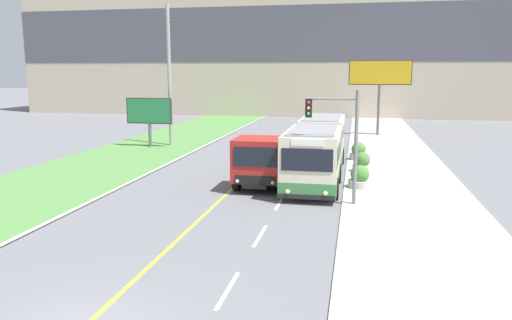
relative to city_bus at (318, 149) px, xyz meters
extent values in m
cube|color=silver|center=(-1.21, -15.45, -1.55)|extent=(0.12, 2.40, 0.01)
cube|color=silver|center=(-1.21, -10.85, -1.55)|extent=(0.12, 2.40, 0.01)
cube|color=silver|center=(-1.21, -6.25, -1.55)|extent=(0.12, 2.40, 0.01)
cube|color=silver|center=(-1.21, -1.65, -1.55)|extent=(0.12, 2.40, 0.01)
cube|color=silver|center=(-1.21, 2.95, -1.55)|extent=(0.12, 2.40, 0.01)
cube|color=silver|center=(-1.21, 7.55, -1.55)|extent=(0.12, 2.40, 0.01)
cube|color=silver|center=(-1.21, 12.15, -1.55)|extent=(0.12, 2.40, 0.01)
cube|color=silver|center=(-1.21, 16.75, -1.55)|extent=(0.12, 2.40, 0.01)
cube|color=silver|center=(-1.21, 21.35, -1.55)|extent=(0.12, 2.40, 0.01)
cube|color=silver|center=(-1.21, 25.95, -1.55)|extent=(0.12, 2.40, 0.01)
cube|color=#BCAD93|center=(-3.96, 40.10, 8.41)|extent=(80.00, 8.00, 19.91)
cube|color=#4C4C56|center=(-3.96, 36.08, 8.90)|extent=(80.00, 0.04, 6.97)
cube|color=beige|center=(0.00, -3.41, 0.07)|extent=(2.55, 5.95, 2.69)
cube|color=#3D7F42|center=(0.00, -3.41, -0.92)|extent=(2.57, 5.97, 0.70)
cube|color=black|center=(0.00, -3.41, 0.48)|extent=(2.57, 5.47, 0.94)
cube|color=gray|center=(0.00, -3.41, 1.46)|extent=(2.17, 5.35, 0.08)
cube|color=beige|center=(0.00, 3.44, 0.07)|extent=(2.55, 5.95, 2.69)
cube|color=#3D7F42|center=(0.00, 3.44, -0.92)|extent=(2.57, 5.97, 0.70)
cube|color=black|center=(0.00, 3.44, 0.48)|extent=(2.57, 5.47, 0.94)
cube|color=gray|center=(0.00, 3.44, 1.46)|extent=(2.17, 5.35, 0.08)
cube|color=#474747|center=(0.00, 0.02, 0.07)|extent=(2.35, 0.90, 2.48)
cube|color=black|center=(0.00, -6.40, 0.48)|extent=(2.24, 0.04, 0.99)
cube|color=black|center=(0.00, -6.41, -1.17)|extent=(2.50, 0.06, 0.20)
sphere|color=#F4EAB2|center=(-0.83, -6.42, -0.97)|extent=(0.20, 0.20, 0.20)
sphere|color=#F4EAB2|center=(0.83, -6.42, -0.97)|extent=(0.20, 0.20, 0.20)
cube|color=white|center=(0.00, -6.40, 1.24)|extent=(1.40, 0.04, 0.28)
cylinder|color=black|center=(-1.21, -5.07, -1.05)|extent=(0.28, 1.00, 1.00)
cylinder|color=black|center=(1.21, -5.07, -1.05)|extent=(0.28, 1.00, 1.00)
cylinder|color=black|center=(-1.21, -1.50, -1.05)|extent=(0.28, 1.00, 1.00)
cylinder|color=black|center=(1.21, -1.50, -1.05)|extent=(0.28, 1.00, 1.00)
cylinder|color=black|center=(-1.21, 4.03, -1.05)|extent=(0.28, 1.00, 1.00)
cylinder|color=black|center=(1.21, 4.03, -1.05)|extent=(0.28, 1.00, 1.00)
cube|color=black|center=(-2.53, -1.88, -1.10)|extent=(1.09, 6.74, 0.20)
cube|color=#AD231E|center=(-2.53, -4.03, 0.03)|extent=(2.42, 2.45, 2.06)
cube|color=black|center=(-2.53, -5.27, 0.34)|extent=(2.06, 0.04, 0.93)
cube|color=black|center=(-2.53, -5.28, -0.78)|extent=(1.94, 0.06, 0.44)
sphere|color=silver|center=(-3.38, -5.29, -0.85)|extent=(0.18, 0.18, 0.18)
sphere|color=silver|center=(-1.68, -5.29, -0.85)|extent=(0.18, 0.18, 0.18)
cube|color=#B7931E|center=(-2.53, -0.53, -0.94)|extent=(2.30, 4.04, 0.12)
cube|color=#B7931E|center=(-3.62, -0.53, -0.44)|extent=(0.12, 4.04, 1.12)
cube|color=#B7931E|center=(-1.44, -0.53, -0.44)|extent=(0.12, 4.04, 1.12)
cube|color=#B7931E|center=(-2.53, -2.49, -0.44)|extent=(2.30, 0.12, 1.12)
cube|color=#B7931E|center=(-2.53, 1.43, -0.44)|extent=(2.30, 0.12, 1.12)
cube|color=#B7931E|center=(-2.53, -2.49, 0.24)|extent=(2.30, 0.12, 0.24)
cylinder|color=black|center=(-3.64, -4.27, -1.03)|extent=(0.30, 1.04, 1.04)
cylinder|color=black|center=(-1.42, -4.27, -1.03)|extent=(0.30, 1.04, 1.04)
cylinder|color=black|center=(-3.64, -0.33, -1.03)|extent=(0.30, 1.04, 1.04)
cylinder|color=black|center=(-1.42, -0.33, -1.03)|extent=(0.30, 1.04, 1.04)
cube|color=black|center=(-0.01, 10.32, -1.06)|extent=(1.80, 4.30, 0.61)
cube|color=black|center=(-0.01, 10.43, -0.42)|extent=(1.53, 2.37, 0.65)
cylinder|color=black|center=(-0.82, 9.03, -1.24)|extent=(0.18, 0.62, 0.62)
cylinder|color=black|center=(0.80, 9.03, -1.24)|extent=(0.18, 0.62, 0.62)
cylinder|color=black|center=(-0.82, 11.61, -1.24)|extent=(0.18, 0.62, 0.62)
cylinder|color=black|center=(0.80, 11.61, -1.24)|extent=(0.18, 0.62, 0.62)
cylinder|color=#9E9E99|center=(-12.36, 9.60, 3.92)|extent=(0.28, 0.28, 10.93)
cylinder|color=#4C4C4C|center=(-12.36, 9.60, 8.07)|extent=(1.80, 0.08, 0.08)
cylinder|color=slate|center=(2.06, -5.99, 0.97)|extent=(0.16, 0.16, 5.05)
cylinder|color=slate|center=(0.96, -5.99, 3.10)|extent=(2.20, 0.10, 0.10)
cube|color=black|center=(0.00, -5.99, 2.70)|extent=(0.28, 0.24, 0.80)
sphere|color=red|center=(0.00, -6.12, 2.94)|extent=(0.14, 0.14, 0.14)
sphere|color=orange|center=(0.00, -6.12, 2.70)|extent=(0.14, 0.14, 0.14)
sphere|color=green|center=(0.00, -6.12, 2.46)|extent=(0.14, 0.14, 0.14)
cylinder|color=#59595B|center=(4.00, 18.87, 0.80)|extent=(0.24, 0.24, 4.70)
cube|color=#333333|center=(4.00, 18.87, 4.16)|extent=(5.52, 0.20, 2.18)
cube|color=gold|center=(4.00, 18.76, 4.16)|extent=(5.36, 0.02, 2.02)
cylinder|color=#59595B|center=(-13.63, 8.39, -0.59)|extent=(0.24, 0.24, 1.91)
cube|color=#333333|center=(-13.63, 8.39, 1.27)|extent=(3.65, 0.20, 1.98)
cube|color=#287547|center=(-13.63, 8.28, 1.27)|extent=(3.49, 0.02, 1.82)
cylinder|color=#B7B2A8|center=(2.30, -2.78, -1.29)|extent=(1.15, 1.15, 0.37)
sphere|color=#477A38|center=(2.30, -2.78, -0.79)|extent=(0.92, 0.92, 0.92)
cylinder|color=#B7B2A8|center=(2.47, 1.36, -1.27)|extent=(1.10, 1.10, 0.40)
sphere|color=#477A38|center=(2.47, 1.36, -0.77)|extent=(0.88, 0.88, 0.88)
cylinder|color=#B7B2A8|center=(2.26, 5.49, -1.29)|extent=(1.16, 1.16, 0.36)
sphere|color=#477A38|center=(2.26, 5.49, -0.79)|extent=(0.93, 0.93, 0.93)
camera|label=1|loc=(2.02, -27.66, 4.26)|focal=35.00mm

